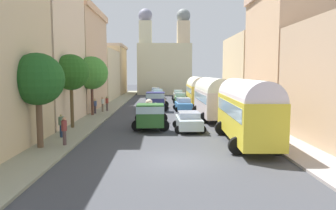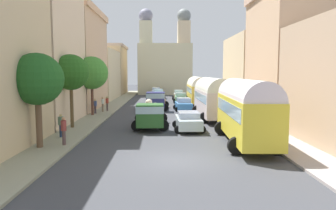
# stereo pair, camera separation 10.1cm
# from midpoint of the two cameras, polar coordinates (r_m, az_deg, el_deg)

# --- Properties ---
(ground_plane) EXTENTS (154.00, 154.00, 0.00)m
(ground_plane) POSITION_cam_midpoint_polar(r_m,az_deg,el_deg) (43.67, -0.18, -0.27)
(ground_plane) COLOR #3E3F44
(sidewalk_left) EXTENTS (2.50, 70.00, 0.14)m
(sidewalk_left) POSITION_cam_midpoint_polar(r_m,az_deg,el_deg) (44.15, -9.63, -0.19)
(sidewalk_left) COLOR gray
(sidewalk_left) RESTS_ON ground
(sidewalk_right) EXTENTS (2.50, 70.00, 0.14)m
(sidewalk_right) POSITION_cam_midpoint_polar(r_m,az_deg,el_deg) (44.36, 9.22, -0.15)
(sidewalk_right) COLOR #9C9390
(sidewalk_right) RESTS_ON ground
(building_left_1) EXTENTS (4.25, 9.78, 13.68)m
(building_left_1) POSITION_cam_midpoint_polar(r_m,az_deg,el_deg) (30.65, -20.33, 9.63)
(building_left_1) COLOR beige
(building_left_1) RESTS_ON ground
(building_left_2) EXTENTS (5.86, 13.10, 12.30)m
(building_left_2) POSITION_cam_midpoint_polar(r_m,az_deg,el_deg) (42.02, -15.68, 7.73)
(building_left_2) COLOR tan
(building_left_2) RESTS_ON ground
(building_left_3) EXTENTS (5.85, 14.18, 8.33)m
(building_left_3) POSITION_cam_midpoint_polar(r_m,az_deg,el_deg) (55.92, -12.20, 5.20)
(building_left_3) COLOR beige
(building_left_3) RESTS_ON ground
(building_left_4) EXTENTS (6.09, 11.80, 10.17)m
(building_left_4) POSITION_cam_midpoint_polar(r_m,az_deg,el_deg) (69.20, -9.92, 6.11)
(building_left_4) COLOR tan
(building_left_4) RESTS_ON ground
(building_right_1) EXTENTS (5.40, 10.22, 12.36)m
(building_right_1) POSITION_cam_midpoint_polar(r_m,az_deg,el_deg) (32.73, 19.93, 8.28)
(building_right_1) COLOR tan
(building_right_1) RESTS_ON ground
(building_right_2) EXTENTS (4.81, 12.32, 9.25)m
(building_right_2) POSITION_cam_midpoint_polar(r_m,az_deg,el_deg) (43.90, 14.29, 5.64)
(building_right_2) COLOR beige
(building_right_2) RESTS_ON ground
(distant_church) EXTENTS (11.17, 7.81, 17.59)m
(distant_church) POSITION_cam_midpoint_polar(r_m,az_deg,el_deg) (69.42, -0.50, 6.97)
(distant_church) COLOR beige
(distant_church) RESTS_ON ground
(parked_bus_0) EXTENTS (3.39, 9.32, 4.14)m
(parked_bus_0) POSITION_cam_midpoint_polar(r_m,az_deg,el_deg) (21.27, 13.63, -0.52)
(parked_bus_0) COLOR yellow
(parked_bus_0) RESTS_ON ground
(parked_bus_1) EXTENTS (3.44, 9.54, 4.05)m
(parked_bus_1) POSITION_cam_midpoint_polar(r_m,az_deg,el_deg) (32.28, 7.90, 1.51)
(parked_bus_1) COLOR beige
(parked_bus_1) RESTS_ON ground
(parked_bus_2) EXTENTS (3.38, 9.89, 3.95)m
(parked_bus_2) POSITION_cam_midpoint_polar(r_m,az_deg,el_deg) (46.61, 5.29, 2.76)
(parked_bus_2) COLOR yellow
(parked_bus_2) RESTS_ON ground
(cargo_truck_0) EXTENTS (3.02, 7.11, 2.29)m
(cargo_truck_0) POSITION_cam_midpoint_polar(r_m,az_deg,el_deg) (26.65, -2.93, -1.63)
(cargo_truck_0) COLOR #285725
(cargo_truck_0) RESTS_ON ground
(cargo_truck_1) EXTENTS (3.12, 6.72, 2.29)m
(cargo_truck_1) POSITION_cam_midpoint_polar(r_m,az_deg,el_deg) (39.38, -1.97, 0.82)
(cargo_truck_1) COLOR navy
(cargo_truck_1) RESTS_ON ground
(car_0) EXTENTS (2.29, 4.22, 1.58)m
(car_0) POSITION_cam_midpoint_polar(r_m,az_deg,el_deg) (42.78, -2.19, 0.68)
(car_0) COLOR silver
(car_0) RESTS_ON ground
(car_1) EXTENTS (2.52, 4.22, 1.53)m
(car_1) POSITION_cam_midpoint_polar(r_m,az_deg,el_deg) (49.05, -1.83, 1.29)
(car_1) COLOR #3B93C4
(car_1) RESTS_ON ground
(car_2) EXTENTS (2.40, 3.77, 1.67)m
(car_2) POSITION_cam_midpoint_polar(r_m,az_deg,el_deg) (56.82, -1.63, 1.96)
(car_2) COLOR silver
(car_2) RESTS_ON ground
(car_3) EXTENTS (2.29, 3.98, 1.66)m
(car_3) POSITION_cam_midpoint_polar(r_m,az_deg,el_deg) (63.01, -2.02, 2.34)
(car_3) COLOR gray
(car_3) RESTS_ON ground
(car_4) EXTENTS (2.47, 4.29, 1.49)m
(car_4) POSITION_cam_midpoint_polar(r_m,az_deg,el_deg) (25.67, 3.70, -2.81)
(car_4) COLOR silver
(car_4) RESTS_ON ground
(car_5) EXTENTS (2.44, 4.25, 1.55)m
(car_5) POSITION_cam_midpoint_polar(r_m,az_deg,el_deg) (38.90, 2.80, 0.14)
(car_5) COLOR #4489CE
(car_5) RESTS_ON ground
(car_6) EXTENTS (2.26, 4.02, 1.56)m
(car_6) POSITION_cam_midpoint_polar(r_m,az_deg,el_deg) (48.23, 2.30, 1.24)
(car_6) COLOR #4D8A4F
(car_6) RESTS_ON ground
(car_7) EXTENTS (2.27, 4.21, 1.64)m
(car_7) POSITION_cam_midpoint_polar(r_m,az_deg,el_deg) (54.24, 1.92, 1.78)
(car_7) COLOR beige
(car_7) RESTS_ON ground
(pedestrian_0) EXTENTS (0.45, 0.45, 1.72)m
(pedestrian_0) POSITION_cam_midpoint_polar(r_m,az_deg,el_deg) (36.07, -12.61, -0.11)
(pedestrian_0) COLOR #473C46
(pedestrian_0) RESTS_ON ground
(pedestrian_1) EXTENTS (0.44, 0.44, 1.87)m
(pedestrian_1) POSITION_cam_midpoint_polar(r_m,az_deg,el_deg) (20.84, -17.75, -4.19)
(pedestrian_1) COLOR brown
(pedestrian_1) RESTS_ON ground
(pedestrian_2) EXTENTS (0.45, 0.45, 1.82)m
(pedestrian_2) POSITION_cam_midpoint_polar(r_m,az_deg,el_deg) (37.38, -11.35, 0.24)
(pedestrian_2) COLOR #786750
(pedestrian_2) RESTS_ON ground
(pedestrian_3) EXTENTS (0.52, 0.52, 1.75)m
(pedestrian_3) POSITION_cam_midpoint_polar(r_m,az_deg,el_deg) (23.42, -18.20, -3.34)
(pedestrian_3) COLOR navy
(pedestrian_3) RESTS_ON ground
(pedestrian_4) EXTENTS (0.47, 0.47, 1.84)m
(pedestrian_4) POSITION_cam_midpoint_polar(r_m,az_deg,el_deg) (38.14, -10.59, 0.37)
(pedestrian_4) COLOR #574947
(pedestrian_4) RESTS_ON ground
(roadside_tree_0) EXTENTS (3.06, 3.06, 5.72)m
(roadside_tree_0) POSITION_cam_midpoint_polar(r_m,az_deg,el_deg) (20.44, -21.89, 4.15)
(roadside_tree_0) COLOR brown
(roadside_tree_0) RESTS_ON ground
(roadside_tree_1) EXTENTS (2.87, 2.87, 6.03)m
(roadside_tree_1) POSITION_cam_midpoint_polar(r_m,az_deg,el_deg) (27.10, -16.64, 5.49)
(roadside_tree_1) COLOR brown
(roadside_tree_1) RESTS_ON ground
(roadside_tree_2) EXTENTS (3.40, 3.40, 6.24)m
(roadside_tree_2) POSITION_cam_midpoint_polar(r_m,az_deg,el_deg) (34.61, -13.20, 5.50)
(roadside_tree_2) COLOR brown
(roadside_tree_2) RESTS_ON ground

